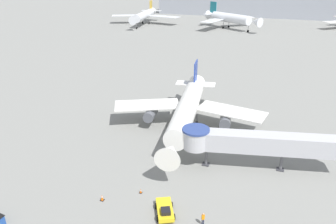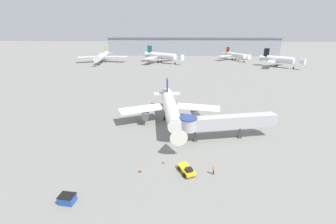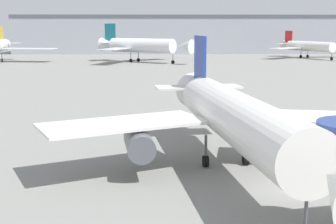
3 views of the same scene
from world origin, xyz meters
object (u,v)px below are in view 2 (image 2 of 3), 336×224
at_px(jet_bridge, 222,122).
at_px(traffic_cone_near_nose, 163,162).
at_px(traffic_cone_apron_front, 140,170).
at_px(ground_crew_marshaller, 214,170).
at_px(background_jet_teal_tail, 162,56).
at_px(background_jet_red_tail, 236,55).
at_px(pushback_tug_yellow, 187,170).
at_px(service_container_blue, 67,199).
at_px(background_jet_gold_tail, 102,56).
at_px(background_jet_black_tail, 280,59).
at_px(main_airplane, 171,109).

relative_size(jet_bridge, traffic_cone_near_nose, 36.37).
bearing_deg(traffic_cone_apron_front, ground_crew_marshaller, -0.32).
bearing_deg(jet_bridge, background_jet_teal_tail, 88.97).
bearing_deg(background_jet_red_tail, jet_bridge, -127.45).
height_order(pushback_tug_yellow, traffic_cone_near_nose, pushback_tug_yellow).
height_order(service_container_blue, ground_crew_marshaller, ground_crew_marshaller).
relative_size(pushback_tug_yellow, background_jet_red_tail, 0.15).
distance_m(background_jet_teal_tail, background_jet_gold_tail, 45.11).
bearing_deg(background_jet_black_tail, traffic_cone_apron_front, -168.13).
relative_size(main_airplane, background_jet_red_tail, 1.09).
relative_size(background_jet_teal_tail, background_jet_black_tail, 1.29).
relative_size(traffic_cone_near_nose, traffic_cone_apron_front, 0.77).
relative_size(main_airplane, traffic_cone_apron_front, 39.49).
bearing_deg(service_container_blue, main_airplane, 65.19).
distance_m(traffic_cone_apron_front, background_jet_black_tail, 142.14).
bearing_deg(traffic_cone_apron_front, background_jet_red_tail, 71.25).
bearing_deg(background_jet_black_tail, main_airplane, -171.92).
bearing_deg(background_jet_gold_tail, background_jet_teal_tail, -4.94).
height_order(background_jet_red_tail, background_jet_gold_tail, background_jet_gold_tail).
height_order(main_airplane, jet_bridge, main_airplane).
bearing_deg(traffic_cone_apron_front, background_jet_teal_tail, 92.60).
bearing_deg(background_jet_teal_tail, traffic_cone_near_nose, -141.16).
distance_m(ground_crew_marshaller, background_jet_black_tail, 135.67).
relative_size(background_jet_red_tail, background_jet_teal_tail, 0.97).
bearing_deg(ground_crew_marshaller, service_container_blue, -19.94).
xyz_separation_m(pushback_tug_yellow, traffic_cone_near_nose, (-4.51, 2.89, -0.37)).
distance_m(traffic_cone_apron_front, background_jet_teal_tail, 137.68).
xyz_separation_m(pushback_tug_yellow, ground_crew_marshaller, (4.84, -0.24, 0.33)).
bearing_deg(background_jet_teal_tail, service_container_blue, -146.96).
distance_m(jet_bridge, background_jet_teal_tail, 125.57).
relative_size(traffic_cone_apron_front, background_jet_black_tail, 0.03).
xyz_separation_m(background_jet_teal_tail, background_jet_gold_tail, (-45.08, -1.63, -0.36)).
xyz_separation_m(traffic_cone_near_nose, ground_crew_marshaller, (9.35, -3.13, 0.71)).
relative_size(service_container_blue, background_jet_black_tail, 0.10).
height_order(background_jet_red_tail, background_jet_teal_tail, background_jet_teal_tail).
bearing_deg(main_airplane, background_jet_black_tail, 47.35).
distance_m(service_container_blue, traffic_cone_apron_front, 12.81).
bearing_deg(background_jet_gold_tail, background_jet_black_tail, -13.60).
xyz_separation_m(jet_bridge, traffic_cone_apron_front, (-17.24, -14.10, -4.00)).
xyz_separation_m(pushback_tug_yellow, traffic_cone_apron_front, (-8.66, -0.16, -0.28)).
relative_size(pushback_tug_yellow, traffic_cone_apron_front, 5.41).
height_order(pushback_tug_yellow, traffic_cone_apron_front, pushback_tug_yellow).
relative_size(traffic_cone_near_nose, background_jet_black_tail, 0.03).
distance_m(pushback_tug_yellow, background_jet_teal_tail, 138.17).
height_order(pushback_tug_yellow, background_jet_gold_tail, background_jet_gold_tail).
distance_m(ground_crew_marshaller, background_jet_gold_tail, 150.61).
bearing_deg(main_airplane, background_jet_red_tail, 62.52).
bearing_deg(main_airplane, pushback_tug_yellow, -87.92).
height_order(main_airplane, pushback_tug_yellow, main_airplane).
height_order(service_container_blue, traffic_cone_near_nose, service_container_blue).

